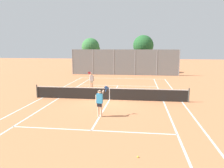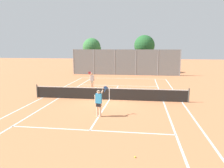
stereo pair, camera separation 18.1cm
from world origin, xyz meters
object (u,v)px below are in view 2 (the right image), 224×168
Objects in this scene: tree_behind_left at (92,48)px; loose_tennis_ball_1 at (125,86)px; loose_tennis_ball_0 at (123,94)px; loose_tennis_ball_2 at (135,157)px; player_far_left at (92,80)px; player_near_side at (99,101)px; tree_behind_right at (145,46)px; tennis_net at (109,93)px.

loose_tennis_ball_1 is at bearing -62.88° from tree_behind_left.
loose_tennis_ball_2 is (1.42, -10.81, 0.00)m from loose_tennis_ball_0.
loose_tennis_ball_2 is (4.68, -13.01, -0.89)m from player_far_left.
player_far_left reaches higher than loose_tennis_ball_0.
player_far_left is 3.85m from loose_tennis_ball_1.
player_far_left is (-2.39, 8.39, 0.00)m from player_near_side.
tree_behind_right is at bearing 80.76° from loose_tennis_ball_1.
loose_tennis_ball_1 is at bearing 83.14° from tennis_net.
player_far_left is at bearing -77.47° from tree_behind_left.
tree_behind_left reaches higher than player_near_side.
player_near_side reaches higher than tennis_net.
player_far_left reaches higher than loose_tennis_ball_2.
tree_behind_right is (2.82, 23.27, 3.29)m from player_near_side.
player_far_left is at bearing 105.89° from player_near_side.
player_near_side is 10.52m from loose_tennis_ball_1.
loose_tennis_ball_2 is at bearing -63.65° from player_near_side.
loose_tennis_ball_0 is 1.00× the size of loose_tennis_ball_2.
loose_tennis_ball_1 and loose_tennis_ball_2 have the same top height.
loose_tennis_ball_2 is at bearing -91.09° from tree_behind_right.
loose_tennis_ball_0 is at bearing -68.77° from tree_behind_left.
loose_tennis_ball_1 is 0.01× the size of tree_behind_right.
loose_tennis_ball_2 is 28.82m from tree_behind_left.
loose_tennis_ball_2 is at bearing -75.32° from tennis_net.
loose_tennis_ball_0 is at bearing 97.51° from loose_tennis_ball_2.
tennis_net is 6.33m from loose_tennis_ball_1.
player_near_side is at bearing -94.03° from loose_tennis_ball_1.
tennis_net is at bearing 104.68° from loose_tennis_ball_2.
tree_behind_left is (-3.21, 14.43, 3.06)m from player_far_left.
tennis_net is at bearing -96.86° from loose_tennis_ball_1.
player_near_side is at bearing 116.35° from loose_tennis_ball_2.
player_near_side is 0.30× the size of tree_behind_right.
tree_behind_left is (-6.33, 12.36, 3.96)m from loose_tennis_ball_1.
loose_tennis_ball_2 is 0.01× the size of tree_behind_right.
tennis_net reaches higher than loose_tennis_ball_0.
tree_behind_left is at bearing -176.89° from tree_behind_right.
player_far_left is 0.30× the size of tree_behind_right.
tennis_net is 4.21m from player_near_side.
tree_behind_right reaches higher than loose_tennis_ball_2.
loose_tennis_ball_2 is 0.01× the size of tree_behind_left.
tree_behind_right is (8.42, 0.46, 0.23)m from tree_behind_left.
tree_behind_left reaches higher than tennis_net.
loose_tennis_ball_1 is (0.74, 10.45, -0.89)m from player_near_side.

